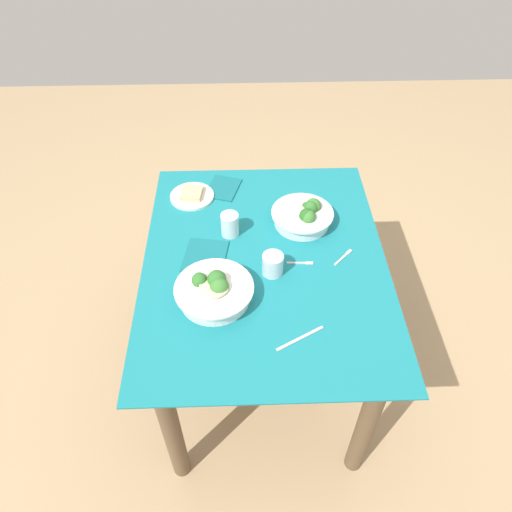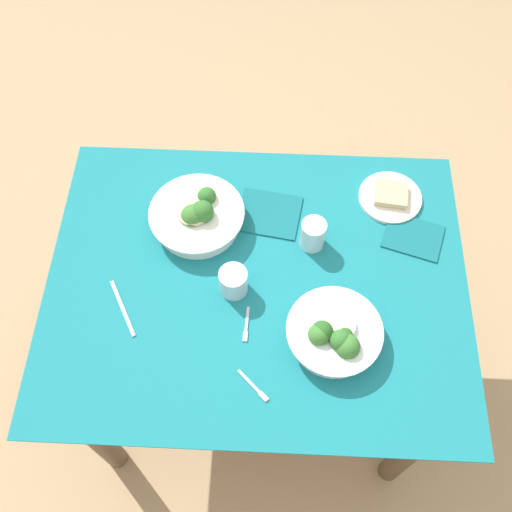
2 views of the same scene
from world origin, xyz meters
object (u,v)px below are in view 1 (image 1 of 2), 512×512
(bread_side_plate, at_px, (192,195))
(water_glass_side, at_px, (273,264))
(table_knife_left, at_px, (300,338))
(fork_by_near_bowl, at_px, (344,257))
(napkin_folded_upper, at_px, (205,256))
(napkin_folded_lower, at_px, (223,188))
(broccoli_bowl_near, at_px, (304,216))
(broccoli_bowl_far, at_px, (214,291))
(water_glass_center, at_px, (230,225))
(fork_by_far_bowl, at_px, (301,263))

(bread_side_plate, height_order, water_glass_side, water_glass_side)
(table_knife_left, bearing_deg, fork_by_near_bowl, 32.66)
(napkin_folded_upper, height_order, napkin_folded_lower, same)
(table_knife_left, bearing_deg, broccoli_bowl_near, 54.79)
(broccoli_bowl_far, relative_size, bread_side_plate, 1.45)
(water_glass_side, height_order, napkin_folded_lower, water_glass_side)
(water_glass_center, xyz_separation_m, fork_by_far_bowl, (-0.17, -0.27, -0.05))
(table_knife_left, relative_size, napkin_folded_lower, 1.11)
(fork_by_near_bowl, height_order, napkin_folded_lower, napkin_folded_lower)
(table_knife_left, bearing_deg, napkin_folded_lower, 79.65)
(napkin_folded_upper, distance_m, napkin_folded_lower, 0.43)
(broccoli_bowl_far, relative_size, fork_by_near_bowl, 3.26)
(bread_side_plate, bearing_deg, napkin_folded_upper, -168.74)
(water_glass_side, xyz_separation_m, table_knife_left, (-0.30, -0.07, -0.04))
(bread_side_plate, xyz_separation_m, napkin_folded_upper, (-0.36, -0.07, -0.01))
(water_glass_center, distance_m, fork_by_far_bowl, 0.32)
(broccoli_bowl_far, height_order, fork_by_near_bowl, broccoli_bowl_far)
(fork_by_far_bowl, bearing_deg, table_knife_left, -93.68)
(water_glass_side, bearing_deg, fork_by_near_bowl, -76.01)
(fork_by_near_bowl, distance_m, table_knife_left, 0.42)
(broccoli_bowl_near, distance_m, napkin_folded_lower, 0.41)
(fork_by_far_bowl, bearing_deg, water_glass_side, -157.42)
(water_glass_center, distance_m, napkin_folded_lower, 0.30)
(broccoli_bowl_near, xyz_separation_m, water_glass_center, (-0.05, 0.30, 0.01))
(table_knife_left, distance_m, napkin_folded_upper, 0.51)
(broccoli_bowl_near, bearing_deg, napkin_folded_upper, 114.68)
(fork_by_far_bowl, relative_size, fork_by_near_bowl, 1.18)
(broccoli_bowl_near, distance_m, bread_side_plate, 0.50)
(broccoli_bowl_far, relative_size, fork_by_far_bowl, 2.75)
(napkin_folded_lower, bearing_deg, broccoli_bowl_far, 178.30)
(broccoli_bowl_near, distance_m, napkin_folded_upper, 0.43)
(bread_side_plate, distance_m, fork_by_near_bowl, 0.71)
(broccoli_bowl_near, xyz_separation_m, napkin_folded_upper, (-0.18, 0.39, -0.04))
(napkin_folded_upper, bearing_deg, table_knife_left, -139.93)
(broccoli_bowl_near, relative_size, fork_by_far_bowl, 2.50)
(broccoli_bowl_near, bearing_deg, water_glass_side, 152.33)
(water_glass_side, xyz_separation_m, fork_by_far_bowl, (0.04, -0.11, -0.04))
(bread_side_plate, relative_size, fork_by_far_bowl, 1.89)
(broccoli_bowl_far, relative_size, broccoli_bowl_near, 1.10)
(water_glass_side, bearing_deg, broccoli_bowl_near, -27.67)
(fork_by_near_bowl, xyz_separation_m, table_knife_left, (-0.37, 0.20, -0.00))
(broccoli_bowl_far, xyz_separation_m, fork_by_near_bowl, (0.19, -0.48, -0.04))
(broccoli_bowl_near, bearing_deg, fork_by_far_bowl, 172.54)
(broccoli_bowl_far, distance_m, water_glass_side, 0.24)
(water_glass_center, height_order, table_knife_left, water_glass_center)
(fork_by_far_bowl, bearing_deg, broccoli_bowl_near, 85.15)
(fork_by_near_bowl, bearing_deg, table_knife_left, -164.87)
(broccoli_bowl_near, height_order, napkin_folded_upper, broccoli_bowl_near)
(water_glass_center, xyz_separation_m, table_knife_left, (-0.51, -0.23, -0.05))
(water_glass_side, relative_size, fork_by_near_bowl, 0.99)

